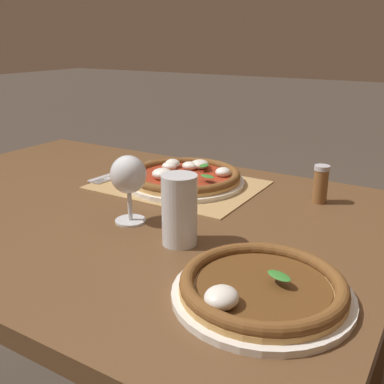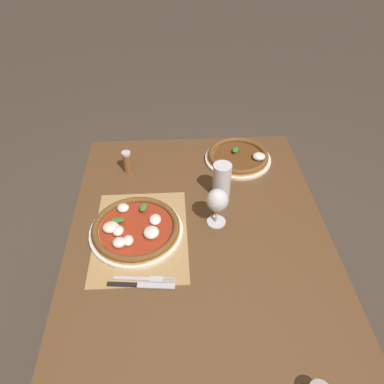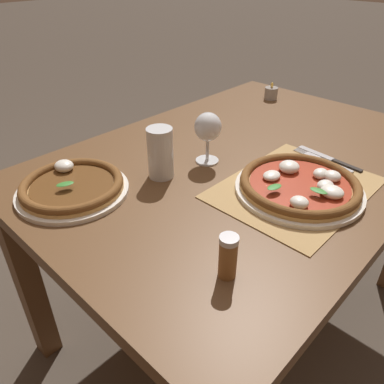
# 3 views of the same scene
# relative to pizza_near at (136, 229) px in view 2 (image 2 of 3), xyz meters

# --- Properties ---
(ground_plane) EXTENTS (24.00, 24.00, 0.00)m
(ground_plane) POSITION_rel_pizza_near_xyz_m (0.07, 0.23, -0.76)
(ground_plane) COLOR #473D33
(dining_table) EXTENTS (1.35, 0.94, 0.74)m
(dining_table) POSITION_rel_pizza_near_xyz_m (0.07, 0.23, -0.12)
(dining_table) COLOR brown
(dining_table) RESTS_ON ground
(paper_placemat) EXTENTS (0.44, 0.33, 0.00)m
(paper_placemat) POSITION_rel_pizza_near_xyz_m (0.01, 0.02, -0.02)
(paper_placemat) COLOR #A88451
(paper_placemat) RESTS_ON dining_table
(pizza_near) EXTENTS (0.34, 0.34, 0.05)m
(pizza_near) POSITION_rel_pizza_near_xyz_m (0.00, 0.00, 0.00)
(pizza_near) COLOR silver
(pizza_near) RESTS_ON paper_placemat
(pizza_far) EXTENTS (0.29, 0.29, 0.05)m
(pizza_far) POSITION_rel_pizza_near_xyz_m (-0.42, 0.43, -0.00)
(pizza_far) COLOR silver
(pizza_far) RESTS_ON dining_table
(wine_glass) EXTENTS (0.08, 0.08, 0.16)m
(wine_glass) POSITION_rel_pizza_near_xyz_m (-0.04, 0.29, 0.08)
(wine_glass) COLOR silver
(wine_glass) RESTS_ON dining_table
(pint_glass) EXTENTS (0.07, 0.07, 0.15)m
(pint_glass) POSITION_rel_pizza_near_xyz_m (-0.19, 0.33, 0.05)
(pint_glass) COLOR silver
(pint_glass) RESTS_ON dining_table
(fork) EXTENTS (0.04, 0.20, 0.00)m
(fork) POSITION_rel_pizza_near_xyz_m (0.20, 0.04, -0.02)
(fork) COLOR #B7B7BC
(fork) RESTS_ON paper_placemat
(knife) EXTENTS (0.04, 0.22, 0.01)m
(knife) POSITION_rel_pizza_near_xyz_m (0.23, 0.03, -0.02)
(knife) COLOR black
(knife) RESTS_ON paper_placemat
(pepper_shaker) EXTENTS (0.04, 0.04, 0.10)m
(pepper_shaker) POSITION_rel_pizza_near_xyz_m (-0.37, -0.05, 0.03)
(pepper_shaker) COLOR brown
(pepper_shaker) RESTS_ON dining_table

